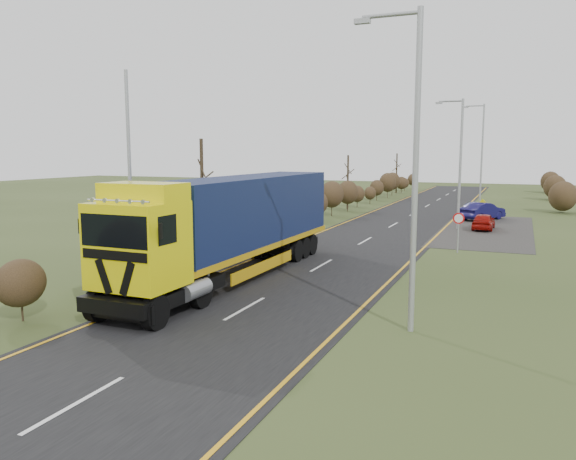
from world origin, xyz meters
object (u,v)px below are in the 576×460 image
(car_blue_sedan, at_px, (483,211))
(streetlight_near, at_px, (412,158))
(lorry, at_px, (234,220))
(speed_sign, at_px, (458,225))
(car_red_hatchback, at_px, (484,222))

(car_blue_sedan, bearing_deg, streetlight_near, 120.45)
(lorry, xyz_separation_m, speed_sign, (8.19, 9.98, -1.01))
(lorry, height_order, car_red_hatchback, lorry)
(car_blue_sedan, xyz_separation_m, streetlight_near, (-0.24, -30.14, 4.52))
(car_red_hatchback, height_order, streetlight_near, streetlight_near)
(car_red_hatchback, relative_size, speed_sign, 1.56)
(speed_sign, bearing_deg, lorry, -129.38)
(car_red_hatchback, xyz_separation_m, car_blue_sedan, (-0.45, 5.91, 0.12))
(streetlight_near, distance_m, speed_sign, 14.73)
(lorry, bearing_deg, streetlight_near, -26.93)
(lorry, xyz_separation_m, streetlight_near, (8.19, -4.28, 2.71))
(car_blue_sedan, distance_m, streetlight_near, 30.48)
(speed_sign, bearing_deg, car_blue_sedan, 89.12)
(car_blue_sedan, bearing_deg, car_red_hatchback, 125.26)
(car_blue_sedan, distance_m, speed_sign, 15.90)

